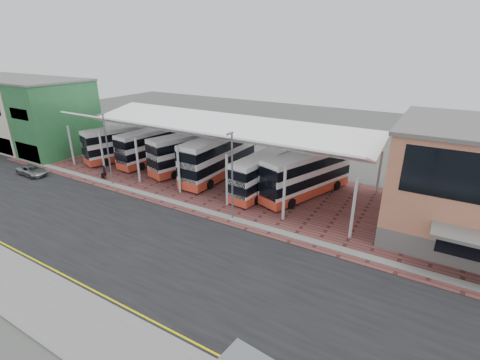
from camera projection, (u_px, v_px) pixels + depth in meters
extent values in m
plane|color=#444642|center=(169.00, 245.00, 27.54)|extent=(140.00, 140.00, 0.00)
cube|color=black|center=(160.00, 251.00, 26.73)|extent=(120.00, 14.00, 0.02)
cube|color=brown|center=(266.00, 193.00, 36.95)|extent=(72.00, 16.00, 0.06)
cube|color=slate|center=(65.00, 315.00, 20.32)|extent=(120.00, 4.00, 0.14)
cube|color=slate|center=(214.00, 213.00, 32.46)|extent=(120.00, 0.80, 0.14)
cube|color=#DBD100|center=(94.00, 295.00, 21.94)|extent=(120.00, 0.12, 0.01)
cube|color=#DBD100|center=(98.00, 293.00, 22.18)|extent=(120.00, 0.12, 0.01)
cylinder|color=silver|center=(71.00, 146.00, 44.86)|extent=(0.26, 0.26, 5.20)
cylinder|color=silver|center=(136.00, 131.00, 53.75)|extent=(0.26, 0.26, 4.60)
cylinder|color=silver|center=(102.00, 153.00, 41.99)|extent=(0.26, 0.26, 5.20)
cylinder|color=silver|center=(165.00, 136.00, 50.88)|extent=(0.26, 0.26, 4.60)
cylinder|color=silver|center=(138.00, 161.00, 39.12)|extent=(0.26, 0.26, 5.20)
cylinder|color=silver|center=(197.00, 141.00, 48.01)|extent=(0.26, 0.26, 4.60)
cylinder|color=silver|center=(179.00, 170.00, 36.25)|extent=(0.26, 0.26, 5.20)
cylinder|color=silver|center=(234.00, 147.00, 45.14)|extent=(0.26, 0.26, 4.60)
cylinder|color=silver|center=(227.00, 181.00, 33.37)|extent=(0.26, 0.26, 5.20)
cylinder|color=silver|center=(276.00, 155.00, 42.27)|extent=(0.26, 0.26, 4.60)
cylinder|color=silver|center=(284.00, 193.00, 30.50)|extent=(0.26, 0.26, 5.20)
cylinder|color=silver|center=(324.00, 163.00, 39.39)|extent=(0.26, 0.26, 4.60)
cylinder|color=silver|center=(353.00, 209.00, 27.63)|extent=(0.26, 0.26, 5.20)
cylinder|color=silver|center=(379.00, 172.00, 36.52)|extent=(0.26, 0.26, 4.60)
cube|color=white|center=(190.00, 133.00, 36.72)|extent=(37.00, 4.95, 1.95)
cube|color=white|center=(220.00, 125.00, 41.27)|extent=(37.00, 7.12, 1.43)
cube|color=#2C6D3B|center=(58.00, 119.00, 48.85)|extent=(6.20, 10.00, 10.00)
cube|color=black|center=(28.00, 152.00, 46.25)|extent=(5.20, 0.20, 2.40)
cube|color=black|center=(20.00, 114.00, 44.39)|extent=(4.00, 0.20, 1.40)
cube|color=#615D5B|center=(50.00, 82.00, 46.99)|extent=(6.40, 10.20, 0.25)
cube|color=beige|center=(31.00, 115.00, 51.96)|extent=(6.20, 10.00, 10.00)
cube|color=black|center=(3.00, 145.00, 49.37)|extent=(5.20, 0.20, 2.40)
cube|color=#615D5B|center=(24.00, 79.00, 50.10)|extent=(6.40, 10.20, 0.25)
cube|color=maroon|center=(8.00, 111.00, 55.07)|extent=(6.20, 10.00, 10.00)
cube|color=#615D5B|center=(0.00, 77.00, 53.21)|extent=(6.40, 10.20, 0.25)
cylinder|color=slate|center=(108.00, 151.00, 37.81)|extent=(0.16, 0.16, 8.00)
cube|color=slate|center=(100.00, 115.00, 36.11)|extent=(0.15, 0.90, 0.15)
cylinder|color=slate|center=(232.00, 178.00, 30.15)|extent=(0.16, 0.16, 8.00)
cube|color=slate|center=(230.00, 134.00, 28.45)|extent=(0.15, 0.90, 0.15)
cube|color=white|center=(125.00, 142.00, 47.32)|extent=(5.65, 11.04, 4.23)
cube|color=#D0442B|center=(127.00, 154.00, 47.95)|extent=(5.70, 11.09, 0.88)
cube|color=black|center=(126.00, 145.00, 47.48)|extent=(5.70, 11.09, 0.93)
cube|color=black|center=(124.00, 134.00, 46.91)|extent=(5.70, 11.09, 0.93)
cube|color=black|center=(85.00, 150.00, 44.07)|extent=(2.14, 0.77, 3.54)
cylinder|color=black|center=(99.00, 158.00, 46.74)|extent=(0.56, 1.02, 0.98)
cylinder|color=black|center=(106.00, 162.00, 45.02)|extent=(0.56, 1.02, 0.98)
cylinder|color=black|center=(146.00, 148.00, 50.99)|extent=(0.56, 1.02, 0.98)
cylinder|color=black|center=(154.00, 152.00, 49.27)|extent=(0.56, 1.02, 0.98)
cube|color=white|center=(155.00, 144.00, 46.08)|extent=(3.54, 10.97, 4.21)
cube|color=#D0442B|center=(156.00, 157.00, 46.71)|extent=(3.59, 11.01, 0.88)
cube|color=black|center=(155.00, 148.00, 46.24)|extent=(3.59, 11.01, 0.93)
cube|color=black|center=(154.00, 136.00, 45.67)|extent=(3.59, 11.01, 0.93)
cube|color=black|center=(121.00, 155.00, 42.14)|extent=(2.20, 0.32, 3.53)
cylinder|color=black|center=(129.00, 163.00, 44.88)|extent=(0.37, 1.00, 0.98)
cylinder|color=black|center=(141.00, 166.00, 43.51)|extent=(0.37, 1.00, 0.98)
cylinder|color=black|center=(169.00, 150.00, 50.01)|extent=(0.37, 1.00, 0.98)
cylinder|color=black|center=(181.00, 153.00, 48.64)|extent=(0.37, 1.00, 0.98)
cube|color=white|center=(192.00, 150.00, 43.14)|extent=(5.48, 11.55, 4.41)
cube|color=#D0442B|center=(193.00, 164.00, 43.79)|extent=(5.53, 11.60, 0.92)
cube|color=black|center=(192.00, 154.00, 43.31)|extent=(5.53, 11.60, 0.97)
cube|color=black|center=(192.00, 141.00, 42.71)|extent=(5.53, 11.60, 0.97)
cube|color=black|center=(153.00, 161.00, 39.59)|extent=(2.25, 0.71, 3.69)
cylinder|color=black|center=(163.00, 169.00, 42.40)|extent=(0.55, 1.06, 1.03)
cylinder|color=black|center=(175.00, 175.00, 40.67)|extent=(0.55, 1.06, 1.03)
cylinder|color=black|center=(209.00, 157.00, 47.03)|extent=(0.55, 1.06, 1.03)
cylinder|color=black|center=(221.00, 161.00, 45.30)|extent=(0.55, 1.06, 1.03)
cube|color=white|center=(219.00, 155.00, 40.77)|extent=(2.82, 12.05, 4.70)
cube|color=#D0442B|center=(219.00, 170.00, 41.47)|extent=(2.86, 12.09, 0.98)
cube|color=black|center=(219.00, 159.00, 40.95)|extent=(2.86, 12.09, 1.04)
cube|color=black|center=(219.00, 145.00, 40.31)|extent=(2.86, 12.09, 1.04)
cube|color=black|center=(187.00, 171.00, 36.07)|extent=(2.46, 0.13, 3.94)
cylinder|color=black|center=(190.00, 179.00, 39.13)|extent=(0.31, 1.10, 1.09)
cylinder|color=black|center=(210.00, 184.00, 37.81)|extent=(0.31, 1.10, 1.09)
cylinder|color=black|center=(228.00, 161.00, 45.25)|extent=(0.31, 1.10, 1.09)
cylinder|color=black|center=(246.00, 165.00, 43.93)|extent=(0.31, 1.10, 1.09)
cube|color=white|center=(265.00, 172.00, 36.62)|extent=(3.28, 10.28, 3.95)
cube|color=#D0442B|center=(265.00, 186.00, 37.21)|extent=(3.32, 10.32, 0.83)
cube|color=black|center=(265.00, 176.00, 36.77)|extent=(3.32, 10.32, 0.87)
cube|color=black|center=(265.00, 162.00, 36.24)|extent=(3.32, 10.32, 0.87)
cube|color=black|center=(237.00, 187.00, 32.91)|extent=(2.07, 0.30, 3.31)
cylinder|color=black|center=(238.00, 194.00, 35.48)|extent=(0.35, 0.94, 0.92)
cylinder|color=black|center=(257.00, 200.00, 34.20)|extent=(0.35, 0.94, 0.92)
cylinder|color=black|center=(272.00, 176.00, 40.31)|extent=(0.35, 0.94, 0.92)
cylinder|color=black|center=(289.00, 181.00, 39.04)|extent=(0.35, 0.94, 0.92)
cube|color=white|center=(307.00, 173.00, 35.68)|extent=(6.17, 11.37, 4.37)
cube|color=#D0442B|center=(306.00, 189.00, 36.33)|extent=(6.22, 11.43, 0.91)
cube|color=black|center=(307.00, 177.00, 35.85)|extent=(6.22, 11.43, 0.96)
cube|color=black|center=(308.00, 162.00, 35.25)|extent=(6.22, 11.43, 0.96)
cube|color=black|center=(268.00, 187.00, 32.45)|extent=(2.19, 0.87, 3.66)
cylinder|color=black|center=(273.00, 195.00, 35.19)|extent=(0.61, 1.05, 1.02)
cylinder|color=black|center=(291.00, 203.00, 33.36)|extent=(0.61, 1.05, 1.02)
cylinder|color=black|center=(318.00, 179.00, 39.41)|extent=(0.61, 1.05, 1.02)
cylinder|color=black|center=(337.00, 185.00, 37.58)|extent=(0.61, 1.05, 1.02)
imported|color=gray|center=(32.00, 170.00, 41.90)|extent=(4.29, 2.03, 1.19)
imported|color=black|center=(105.00, 172.00, 40.60)|extent=(0.52, 0.67, 1.64)
cube|color=black|center=(103.00, 176.00, 41.03)|extent=(0.33, 0.24, 0.57)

